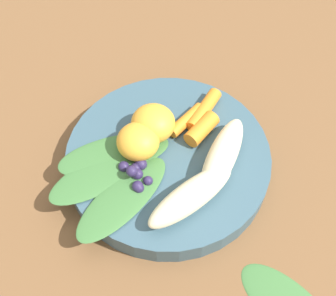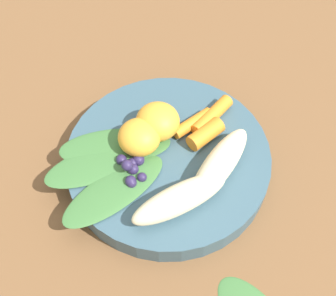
{
  "view_description": "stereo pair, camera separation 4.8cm",
  "coord_description": "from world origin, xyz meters",
  "px_view_note": "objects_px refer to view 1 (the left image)",
  "views": [
    {
      "loc": [
        -0.27,
        -0.03,
        0.44
      ],
      "look_at": [
        0.0,
        0.0,
        0.04
      ],
      "focal_mm": 45.0,
      "sensor_mm": 36.0,
      "label": 1
    },
    {
      "loc": [
        -0.26,
        -0.07,
        0.44
      ],
      "look_at": [
        0.0,
        0.0,
        0.04
      ],
      "focal_mm": 45.0,
      "sensor_mm": 36.0,
      "label": 2
    }
  ],
  "objects_px": {
    "bowl": "(168,160)",
    "banana_peeled_left": "(222,156)",
    "banana_peeled_right": "(191,196)",
    "orange_segment_near": "(138,143)"
  },
  "relations": [
    {
      "from": "bowl",
      "to": "banana_peeled_left",
      "type": "distance_m",
      "value": 0.07
    },
    {
      "from": "banana_peeled_right",
      "to": "orange_segment_near",
      "type": "height_order",
      "value": "orange_segment_near"
    },
    {
      "from": "banana_peeled_right",
      "to": "bowl",
      "type": "bearing_deg",
      "value": 71.94
    },
    {
      "from": "banana_peeled_left",
      "to": "orange_segment_near",
      "type": "height_order",
      "value": "orange_segment_near"
    },
    {
      "from": "banana_peeled_left",
      "to": "orange_segment_near",
      "type": "distance_m",
      "value": 0.1
    },
    {
      "from": "banana_peeled_right",
      "to": "banana_peeled_left",
      "type": "bearing_deg",
      "value": 15.41
    },
    {
      "from": "bowl",
      "to": "banana_peeled_right",
      "type": "height_order",
      "value": "banana_peeled_right"
    },
    {
      "from": "bowl",
      "to": "orange_segment_near",
      "type": "relative_size",
      "value": 4.89
    },
    {
      "from": "banana_peeled_right",
      "to": "orange_segment_near",
      "type": "distance_m",
      "value": 0.09
    },
    {
      "from": "bowl",
      "to": "banana_peeled_right",
      "type": "bearing_deg",
      "value": -153.84
    }
  ]
}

